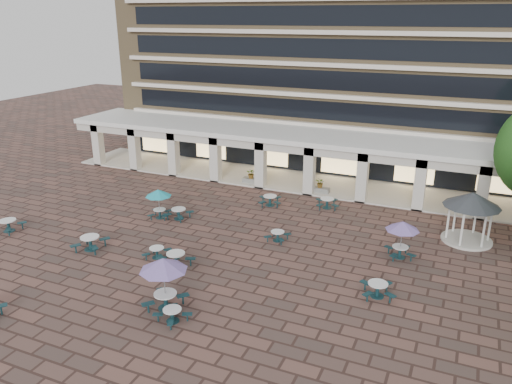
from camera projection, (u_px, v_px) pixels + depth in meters
ground at (213, 252)px, 30.37m from camera, size 120.00×120.00×0.00m
apartment_building at (334, 26)px, 48.14m from camera, size 40.00×15.50×25.20m
retail_arcade at (295, 148)px, 42.14m from camera, size 42.00×6.60×4.40m
picnic_table_0 at (8, 224)px, 33.21m from camera, size 1.87×1.87×0.80m
picnic_table_2 at (172, 314)px, 23.42m from camera, size 1.79×1.79×0.67m
picnic_table_3 at (378, 288)px, 25.49m from camera, size 2.04×2.04×0.77m
picnic_table_4 at (158, 194)px, 34.93m from camera, size 1.84×1.84×2.13m
picnic_table_5 at (90, 242)px, 30.59m from camera, size 2.19×2.19×0.86m
picnic_table_6 at (163, 266)px, 23.83m from camera, size 2.35×2.35×2.72m
picnic_table_7 at (278, 235)px, 31.82m from camera, size 1.53×1.53×0.65m
picnic_table_8 at (157, 252)px, 29.60m from camera, size 1.61×1.61×0.65m
picnic_table_9 at (179, 213)px, 35.24m from camera, size 1.80×1.80×0.76m
picnic_table_10 at (176, 258)px, 28.61m from camera, size 2.21×2.21×0.81m
picnic_table_11 at (403, 227)px, 29.10m from camera, size 1.99×1.99×2.30m
picnic_table_12 at (270, 200)px, 37.74m from camera, size 2.07×2.07×0.77m
picnic_table_13 at (327, 202)px, 37.23m from camera, size 2.03×2.03×0.76m
gazebo at (472, 205)px, 31.10m from camera, size 3.51×3.51×3.26m
planter_left at (251, 177)px, 42.51m from camera, size 1.50×0.69×1.36m
planter_right at (320, 187)px, 40.22m from camera, size 1.50×0.86×1.32m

